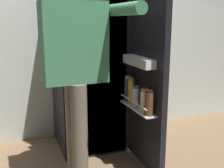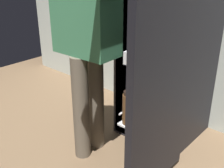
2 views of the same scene
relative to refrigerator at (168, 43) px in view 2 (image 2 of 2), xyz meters
name	(u,v)px [view 2 (image 2 of 2)]	position (x,y,z in m)	size (l,w,h in m)	color
ground_plane	(122,159)	(-0.02, -0.50, -0.80)	(5.12, 5.12, 0.00)	brown
refrigerator	(168,43)	(0.00, 0.00, 0.00)	(0.65, 1.20, 1.61)	black
person	(87,31)	(-0.28, -0.57, 0.15)	(0.55, 0.75, 1.59)	#665B4C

